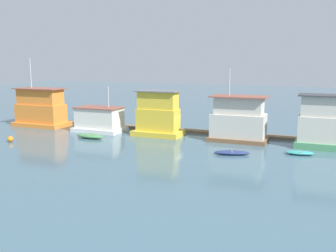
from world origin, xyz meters
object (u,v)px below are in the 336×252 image
buoy_orange (10,139)px  dinghy_green (90,136)px  houseboat_white (99,120)px  dinghy_teal (300,153)px  houseboat_brown (238,121)px  dinghy_navy (232,153)px  houseboat_green (325,124)px  houseboat_orange (41,109)px  houseboat_yellow (158,116)px

buoy_orange → dinghy_green: bearing=35.8°
houseboat_white → dinghy_teal: houseboat_white is taller
houseboat_brown → houseboat_white: bearing=-177.0°
houseboat_white → dinghy_navy: bearing=-17.3°
houseboat_white → dinghy_green: houseboat_white is taller
houseboat_white → houseboat_brown: (17.66, 0.91, 0.80)m
dinghy_green → buoy_orange: bearing=-144.2°
houseboat_white → houseboat_green: houseboat_white is taller
houseboat_orange → houseboat_brown: 27.39m
houseboat_green → houseboat_orange: bearing=-179.7°
houseboat_orange → dinghy_green: 12.18m
houseboat_white → houseboat_brown: bearing=3.0°
houseboat_brown → buoy_orange: bearing=-156.5°
houseboat_orange → houseboat_green: size_ratio=1.65×
houseboat_white → houseboat_green: 26.64m
houseboat_green → dinghy_green: size_ratio=1.56×
dinghy_teal → houseboat_white: bearing=172.4°
dinghy_green → buoy_orange: (-7.07, -5.10, 0.07)m
houseboat_orange → dinghy_teal: bearing=-6.2°
houseboat_yellow → houseboat_brown: (9.59, 0.67, -0.13)m
buoy_orange → houseboat_yellow: bearing=34.6°
houseboat_yellow → houseboat_white: bearing=-178.3°
houseboat_yellow → dinghy_teal: bearing=-12.1°
dinghy_green → dinghy_teal: size_ratio=1.30×
dinghy_navy → houseboat_orange: bearing=167.6°
dinghy_green → dinghy_navy: dinghy_green is taller
houseboat_orange → houseboat_white: size_ratio=1.48×
houseboat_white → buoy_orange: size_ratio=9.57×
houseboat_yellow → houseboat_green: bearing=1.3°
houseboat_white → houseboat_yellow: (8.07, 0.24, 0.93)m
houseboat_brown → houseboat_green: size_ratio=1.44×
houseboat_yellow → houseboat_brown: bearing=4.0°
houseboat_white → houseboat_brown: houseboat_brown is taller
houseboat_green → buoy_orange: size_ratio=8.58×
dinghy_navy → dinghy_teal: (6.05, 2.46, -0.01)m
houseboat_green → dinghy_teal: bearing=-118.2°
dinghy_navy → houseboat_brown: bearing=96.7°
houseboat_yellow → houseboat_brown: size_ratio=0.73×
houseboat_orange → buoy_orange: (3.98, -9.75, -2.06)m
houseboat_orange → houseboat_yellow: (17.80, -0.23, 0.04)m
houseboat_white → buoy_orange: bearing=-121.8°
dinghy_teal → buoy_orange: (-30.24, -6.00, 0.14)m
houseboat_green → buoy_orange: houseboat_green is taller
buoy_orange → houseboat_white: bearing=58.2°
houseboat_yellow → buoy_orange: bearing=-145.4°
dinghy_green → buoy_orange: 8.71m
houseboat_brown → houseboat_green: (8.96, -0.24, 0.25)m
dinghy_teal → buoy_orange: size_ratio=4.23×
houseboat_white → dinghy_green: size_ratio=1.73×
houseboat_orange → dinghy_teal: 34.50m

